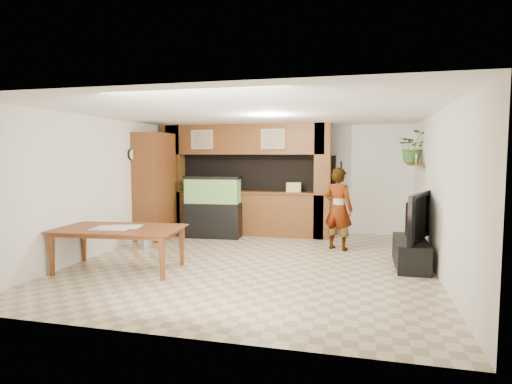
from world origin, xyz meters
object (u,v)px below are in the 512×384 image
(dining_table, at_px, (119,250))
(pantry_cabinet, at_px, (155,186))
(aquarium, at_px, (213,208))
(person, at_px, (338,209))
(television, at_px, (412,216))

(dining_table, bearing_deg, pantry_cabinet, 99.40)
(aquarium, xyz_separation_m, dining_table, (-0.52, -3.08, -0.34))
(pantry_cabinet, xyz_separation_m, person, (4.07, -0.13, -0.37))
(dining_table, bearing_deg, aquarium, 74.91)
(aquarium, bearing_deg, dining_table, -104.15)
(dining_table, bearing_deg, television, 12.14)
(pantry_cabinet, relative_size, aquarium, 1.69)
(aquarium, relative_size, dining_table, 0.70)
(television, relative_size, dining_table, 0.70)
(television, height_order, person, person)
(aquarium, bearing_deg, television, -25.67)
(aquarium, height_order, person, person)
(television, xyz_separation_m, person, (-1.28, 1.01, -0.04))
(dining_table, bearing_deg, person, 30.91)
(aquarium, distance_m, television, 4.43)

